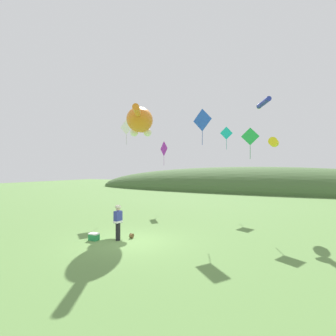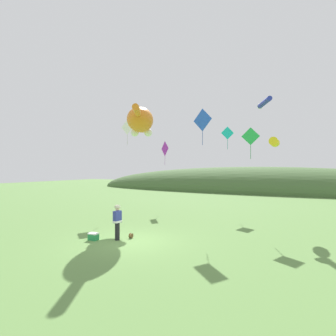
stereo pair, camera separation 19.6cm
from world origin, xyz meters
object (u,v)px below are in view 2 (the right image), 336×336
at_px(kite_spool, 131,236).
at_px(kite_diamond_violet, 165,149).
at_px(kite_diamond_white, 127,127).
at_px(picnic_cooler, 93,236).
at_px(kite_diamond_green, 251,137).
at_px(kite_diamond_teal, 227,133).
at_px(kite_fish_windsock, 275,142).
at_px(kite_giant_cat, 141,121).
at_px(kite_tube_streamer, 264,103).
at_px(kite_diamond_blue, 202,120).
at_px(festival_attendant, 117,221).

relative_size(kite_spool, kite_diamond_violet, 0.11).
bearing_deg(kite_spool, kite_diamond_white, 127.65).
xyz_separation_m(picnic_cooler, kite_diamond_green, (6.38, 7.64, 5.55)).
relative_size(kite_diamond_teal, kite_diamond_violet, 0.90).
bearing_deg(kite_diamond_violet, kite_fish_windsock, -15.13).
xyz_separation_m(kite_diamond_white, kite_diamond_green, (10.72, -1.09, -1.57)).
relative_size(kite_fish_windsock, kite_diamond_white, 0.93).
bearing_deg(kite_giant_cat, kite_fish_windsock, 16.79).
relative_size(kite_tube_streamer, kite_diamond_white, 1.04).
height_order(kite_diamond_blue, kite_diamond_green, kite_diamond_blue).
distance_m(picnic_cooler, kite_fish_windsock, 12.95).
distance_m(picnic_cooler, kite_diamond_green, 11.39).
distance_m(festival_attendant, picnic_cooler, 1.44).
relative_size(festival_attendant, kite_tube_streamer, 0.75).
bearing_deg(kite_diamond_violet, kite_spool, -70.86).
bearing_deg(kite_diamond_violet, picnic_cooler, -79.48).
distance_m(kite_tube_streamer, kite_diamond_white, 11.43).
height_order(kite_giant_cat, kite_diamond_green, kite_giant_cat).
distance_m(festival_attendant, kite_diamond_white, 11.68).
bearing_deg(picnic_cooler, kite_diamond_white, 116.45).
xyz_separation_m(kite_diamond_teal, kite_diamond_blue, (0.19, -7.06, -0.00)).
bearing_deg(kite_fish_windsock, festival_attendant, -128.10).
distance_m(kite_diamond_teal, kite_diamond_green, 6.71).
relative_size(kite_fish_windsock, kite_diamond_blue, 0.87).
bearing_deg(kite_diamond_green, kite_diamond_blue, -157.35).
relative_size(kite_diamond_teal, kite_diamond_white, 0.92).
relative_size(kite_giant_cat, kite_diamond_teal, 2.90).
bearing_deg(kite_fish_windsock, picnic_cooler, -130.58).
relative_size(kite_diamond_blue, kite_diamond_green, 1.17).
bearing_deg(picnic_cooler, festival_attendant, 26.97).
bearing_deg(kite_diamond_green, picnic_cooler, -129.85).
bearing_deg(kite_spool, festival_attendant, -121.18).
distance_m(kite_tube_streamer, kite_diamond_blue, 5.72).
relative_size(kite_spool, kite_giant_cat, 0.04).
height_order(festival_attendant, kite_tube_streamer, kite_tube_streamer).
bearing_deg(kite_diamond_teal, kite_tube_streamer, -37.98).
bearing_deg(festival_attendant, kite_diamond_blue, 67.74).
relative_size(kite_diamond_white, kite_diamond_blue, 0.94).
bearing_deg(kite_tube_streamer, kite_diamond_green, -98.27).
bearing_deg(kite_diamond_blue, kite_giant_cat, -178.17).
height_order(festival_attendant, kite_fish_windsock, kite_fish_windsock).
height_order(kite_tube_streamer, kite_diamond_blue, kite_tube_streamer).
bearing_deg(kite_giant_cat, kite_spool, -61.33).
height_order(kite_diamond_white, kite_diamond_blue, kite_diamond_white).
height_order(kite_tube_streamer, kite_diamond_teal, kite_tube_streamer).
distance_m(kite_tube_streamer, kite_diamond_teal, 4.80).
bearing_deg(kite_diamond_white, kite_diamond_teal, 31.96).
bearing_deg(kite_spool, kite_diamond_teal, 81.55).
height_order(kite_spool, picnic_cooler, picnic_cooler).
bearing_deg(kite_diamond_blue, kite_tube_streamer, 52.27).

